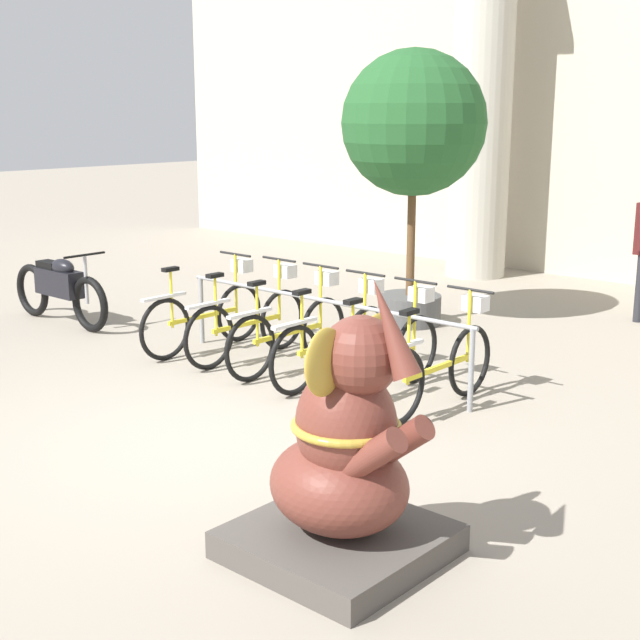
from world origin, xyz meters
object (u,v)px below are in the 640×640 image
bicycle_1 (250,321)px  potted_tree (414,131)px  bicycle_0 (206,314)px  bicycle_2 (291,330)px  bicycle_5 (440,365)px  motorcycle (60,288)px  bicycle_3 (335,341)px  elephant_statue (345,464)px  bicycle_4 (385,352)px

bicycle_1 → potted_tree: potted_tree is taller
bicycle_0 → bicycle_2: 1.21m
bicycle_0 → bicycle_5: same height
bicycle_2 → bicycle_5: same height
bicycle_5 → motorcycle: 5.28m
bicycle_1 → bicycle_3: bearing=-1.4°
bicycle_3 → potted_tree: potted_tree is taller
elephant_statue → bicycle_3: bearing=131.6°
bicycle_4 → bicycle_2: bearing=179.0°
bicycle_1 → motorcycle: (-2.84, -0.47, 0.05)m
bicycle_3 → potted_tree: 3.21m
bicycle_5 → bicycle_3: bearing=179.5°
bicycle_4 → bicycle_3: bearing=179.8°
potted_tree → bicycle_4: bearing=-58.5°
bicycle_4 → elephant_statue: (1.71, -2.60, 0.18)m
bicycle_1 → elephant_statue: (3.52, -2.63, 0.18)m
bicycle_4 → potted_tree: size_ratio=0.53×
bicycle_3 → bicycle_4: bearing=-0.2°
bicycle_0 → bicycle_5: bearing=0.7°
bicycle_1 → elephant_statue: elephant_statue is taller
bicycle_2 → bicycle_1: bearing=179.2°
bicycle_5 → potted_tree: bearing=130.7°
bicycle_2 → bicycle_4: bearing=-1.0°
bicycle_3 → motorcycle: (-4.06, -0.44, 0.05)m
bicycle_1 → bicycle_2: same height
bicycle_5 → potted_tree: size_ratio=0.53×
bicycle_5 → bicycle_2: bearing=179.1°
motorcycle → potted_tree: (3.17, 2.86, 1.87)m
bicycle_1 → bicycle_5: same height
bicycle_4 → motorcycle: bicycle_4 is taller
motorcycle → bicycle_0: bearing=9.9°
bicycle_2 → potted_tree: size_ratio=0.53×
bicycle_0 → bicycle_3: same height
bicycle_4 → bicycle_0: bearing=-179.0°
bicycle_0 → elephant_statue: elephant_statue is taller
bicycle_2 → motorcycle: bicycle_2 is taller
bicycle_2 → bicycle_3: (0.61, -0.02, 0.00)m
bicycle_0 → bicycle_4: bearing=1.0°
bicycle_4 → elephant_statue: size_ratio=0.99×
bicycle_5 → motorcycle: bearing=-175.4°
bicycle_1 → bicycle_5: bearing=-0.9°
bicycle_4 → bicycle_1: bearing=179.0°
bicycle_3 → bicycle_5: 1.21m
bicycle_2 → motorcycle: (-3.45, -0.46, 0.05)m
bicycle_0 → bicycle_1: (0.61, 0.07, 0.00)m
bicycle_0 → bicycle_2: same height
bicycle_0 → bicycle_4: (2.42, 0.04, 0.00)m
bicycle_0 → bicycle_3: size_ratio=1.00×
bicycle_1 → bicycle_5: 2.42m
elephant_statue → potted_tree: size_ratio=0.53×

